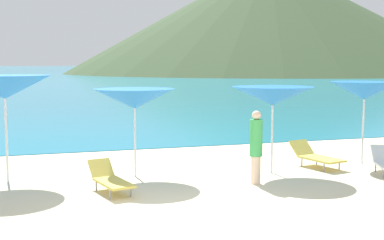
{
  "coord_description": "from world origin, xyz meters",
  "views": [
    {
      "loc": [
        -2.56,
        -8.23,
        2.71
      ],
      "look_at": [
        1.61,
        5.04,
        1.2
      ],
      "focal_mm": 49.35,
      "sensor_mm": 36.0,
      "label": 1
    }
  ],
  "objects_px": {
    "umbrella_5": "(273,96)",
    "beachgoer_1": "(256,145)",
    "lounge_chair_4": "(316,156)",
    "umbrella_3": "(4,87)",
    "umbrella_6": "(364,91)",
    "lounge_chair_6": "(110,179)",
    "umbrella_4": "(135,99)"
  },
  "relations": [
    {
      "from": "umbrella_5",
      "to": "beachgoer_1",
      "type": "distance_m",
      "value": 1.64
    },
    {
      "from": "umbrella_3",
      "to": "lounge_chair_6",
      "type": "relative_size",
      "value": 1.54
    },
    {
      "from": "umbrella_3",
      "to": "umbrella_5",
      "type": "height_order",
      "value": "umbrella_3"
    },
    {
      "from": "lounge_chair_6",
      "to": "beachgoer_1",
      "type": "bearing_deg",
      "value": -16.21
    },
    {
      "from": "umbrella_3",
      "to": "umbrella_5",
      "type": "xyz_separation_m",
      "value": [
        6.19,
        -0.94,
        -0.26
      ]
    },
    {
      "from": "lounge_chair_6",
      "to": "umbrella_6",
      "type": "bearing_deg",
      "value": -3.65
    },
    {
      "from": "umbrella_5",
      "to": "umbrella_6",
      "type": "height_order",
      "value": "umbrella_6"
    },
    {
      "from": "beachgoer_1",
      "to": "umbrella_3",
      "type": "bearing_deg",
      "value": 49.86
    },
    {
      "from": "umbrella_5",
      "to": "beachgoer_1",
      "type": "bearing_deg",
      "value": -132.07
    },
    {
      "from": "umbrella_3",
      "to": "umbrella_5",
      "type": "relative_size",
      "value": 1.1
    },
    {
      "from": "umbrella_6",
      "to": "beachgoer_1",
      "type": "height_order",
      "value": "umbrella_6"
    },
    {
      "from": "umbrella_3",
      "to": "lounge_chair_6",
      "type": "height_order",
      "value": "umbrella_3"
    },
    {
      "from": "umbrella_5",
      "to": "lounge_chair_4",
      "type": "distance_m",
      "value": 2.18
    },
    {
      "from": "lounge_chair_4",
      "to": "lounge_chair_6",
      "type": "relative_size",
      "value": 1.03
    },
    {
      "from": "umbrella_3",
      "to": "umbrella_6",
      "type": "relative_size",
      "value": 1.1
    },
    {
      "from": "umbrella_6",
      "to": "beachgoer_1",
      "type": "relative_size",
      "value": 1.34
    },
    {
      "from": "umbrella_6",
      "to": "umbrella_4",
      "type": "bearing_deg",
      "value": 177.71
    },
    {
      "from": "lounge_chair_4",
      "to": "umbrella_3",
      "type": "bearing_deg",
      "value": 162.07
    },
    {
      "from": "umbrella_5",
      "to": "lounge_chair_6",
      "type": "xyz_separation_m",
      "value": [
        -4.11,
        -0.75,
        -1.62
      ]
    },
    {
      "from": "umbrella_3",
      "to": "beachgoer_1",
      "type": "xyz_separation_m",
      "value": [
        5.33,
        -1.89,
        -1.28
      ]
    },
    {
      "from": "umbrella_4",
      "to": "beachgoer_1",
      "type": "bearing_deg",
      "value": -32.45
    },
    {
      "from": "umbrella_4",
      "to": "umbrella_6",
      "type": "bearing_deg",
      "value": -2.29
    },
    {
      "from": "lounge_chair_4",
      "to": "beachgoer_1",
      "type": "xyz_separation_m",
      "value": [
        -2.29,
        -1.29,
        0.59
      ]
    },
    {
      "from": "lounge_chair_4",
      "to": "beachgoer_1",
      "type": "height_order",
      "value": "beachgoer_1"
    },
    {
      "from": "umbrella_4",
      "to": "lounge_chair_6",
      "type": "xyz_separation_m",
      "value": [
        -0.81,
        -1.35,
        -1.58
      ]
    },
    {
      "from": "umbrella_4",
      "to": "lounge_chair_6",
      "type": "distance_m",
      "value": 2.23
    },
    {
      "from": "umbrella_4",
      "to": "lounge_chair_4",
      "type": "xyz_separation_m",
      "value": [
        4.72,
        -0.26,
        -1.57
      ]
    },
    {
      "from": "lounge_chair_4",
      "to": "lounge_chair_6",
      "type": "height_order",
      "value": "lounge_chair_4"
    },
    {
      "from": "beachgoer_1",
      "to": "umbrella_4",
      "type": "bearing_deg",
      "value": 36.93
    },
    {
      "from": "umbrella_6",
      "to": "lounge_chair_6",
      "type": "bearing_deg",
      "value": -171.0
    },
    {
      "from": "umbrella_6",
      "to": "umbrella_5",
      "type": "bearing_deg",
      "value": -173.0
    },
    {
      "from": "umbrella_5",
      "to": "umbrella_4",
      "type": "bearing_deg",
      "value": 169.75
    }
  ]
}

